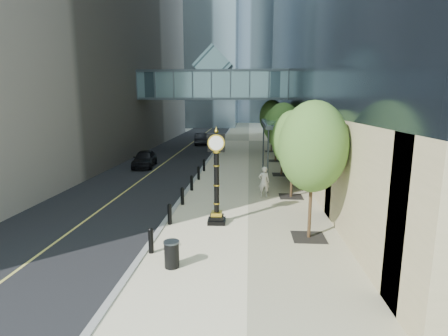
{
  "coord_description": "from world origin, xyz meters",
  "views": [
    {
      "loc": [
        0.98,
        -11.34,
        5.8
      ],
      "look_at": [
        -0.22,
        5.51,
        2.56
      ],
      "focal_mm": 28.0,
      "sensor_mm": 36.0,
      "label": 1
    }
  ],
  "objects_px": {
    "street_clock": "(217,184)",
    "trash_bin": "(172,255)",
    "car_far": "(201,139)",
    "pedestrian": "(264,182)",
    "car_near": "(145,159)"
  },
  "relations": [
    {
      "from": "street_clock",
      "to": "trash_bin",
      "type": "bearing_deg",
      "value": -105.96
    },
    {
      "from": "trash_bin",
      "to": "car_far",
      "type": "bearing_deg",
      "value": 96.12
    },
    {
      "from": "street_clock",
      "to": "pedestrian",
      "type": "height_order",
      "value": "street_clock"
    },
    {
      "from": "pedestrian",
      "to": "car_near",
      "type": "xyz_separation_m",
      "value": [
        -10.19,
        9.35,
        -0.24
      ]
    },
    {
      "from": "street_clock",
      "to": "trash_bin",
      "type": "distance_m",
      "value": 4.98
    },
    {
      "from": "street_clock",
      "to": "car_far",
      "type": "distance_m",
      "value": 31.56
    },
    {
      "from": "street_clock",
      "to": "trash_bin",
      "type": "xyz_separation_m",
      "value": [
        -1.15,
        -4.6,
        -1.49
      ]
    },
    {
      "from": "street_clock",
      "to": "pedestrian",
      "type": "distance_m",
      "value": 5.54
    },
    {
      "from": "car_near",
      "to": "car_far",
      "type": "height_order",
      "value": "car_far"
    },
    {
      "from": "pedestrian",
      "to": "trash_bin",
      "type": "bearing_deg",
      "value": 60.14
    },
    {
      "from": "street_clock",
      "to": "car_near",
      "type": "height_order",
      "value": "street_clock"
    },
    {
      "from": "trash_bin",
      "to": "pedestrian",
      "type": "height_order",
      "value": "pedestrian"
    },
    {
      "from": "pedestrian",
      "to": "car_far",
      "type": "xyz_separation_m",
      "value": [
        -7.42,
        26.26,
        -0.22
      ]
    },
    {
      "from": "trash_bin",
      "to": "car_near",
      "type": "bearing_deg",
      "value": 109.33
    },
    {
      "from": "trash_bin",
      "to": "car_near",
      "type": "distance_m",
      "value": 19.96
    }
  ]
}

